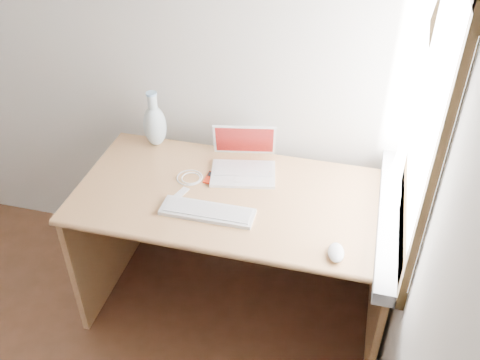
% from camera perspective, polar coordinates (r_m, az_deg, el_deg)
% --- Properties ---
extents(back_wall, '(3.50, 0.04, 2.60)m').
position_cam_1_polar(back_wall, '(2.87, -18.83, 15.62)').
color(back_wall, silver).
rests_on(back_wall, floor).
extents(window, '(0.11, 0.99, 1.10)m').
position_cam_1_polar(window, '(2.07, 18.68, 6.65)').
color(window, white).
rests_on(window, right_wall).
extents(desk, '(1.44, 0.72, 0.76)m').
position_cam_1_polar(desk, '(2.61, -0.04, -4.17)').
color(desk, tan).
rests_on(desk, floor).
extents(laptop, '(0.34, 0.30, 0.20)m').
position_cam_1_polar(laptop, '(2.53, 0.56, 1.92)').
color(laptop, white).
rests_on(laptop, desk).
extents(external_keyboard, '(0.41, 0.13, 0.02)m').
position_cam_1_polar(external_keyboard, '(2.30, -3.49, -3.39)').
color(external_keyboard, white).
rests_on(external_keyboard, desk).
extents(mouse, '(0.08, 0.12, 0.04)m').
position_cam_1_polar(mouse, '(2.13, 10.21, -7.62)').
color(mouse, white).
rests_on(mouse, desk).
extents(ipod, '(0.05, 0.10, 0.01)m').
position_cam_1_polar(ipod, '(2.50, -3.20, 0.27)').
color(ipod, '#B8230C').
rests_on(ipod, desk).
extents(cable_coil, '(0.15, 0.15, 0.01)m').
position_cam_1_polar(cable_coil, '(2.51, -5.40, 0.26)').
color(cable_coil, white).
rests_on(cable_coil, desk).
extents(remote, '(0.06, 0.09, 0.01)m').
position_cam_1_polar(remote, '(2.42, -6.31, -1.38)').
color(remote, white).
rests_on(remote, desk).
extents(vase, '(0.11, 0.11, 0.29)m').
position_cam_1_polar(vase, '(2.71, -9.09, 5.90)').
color(vase, silver).
rests_on(vase, desk).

